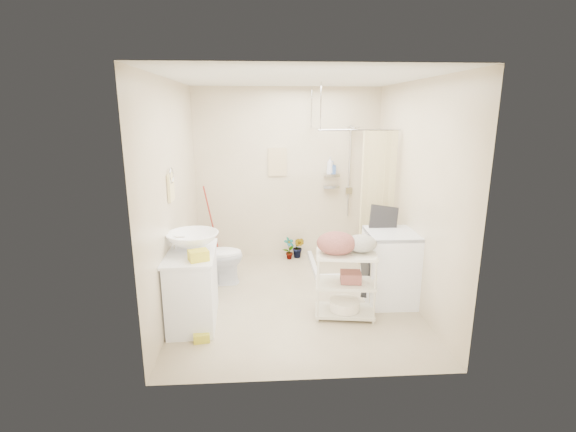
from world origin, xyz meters
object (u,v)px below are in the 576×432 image
object	(u,v)px
vanity	(193,287)
washing_machine	(391,267)
toilet	(214,256)
laundry_rack	(345,279)

from	to	relation	value
vanity	washing_machine	bearing A→B (deg)	6.20
toilet	washing_machine	distance (m)	2.28
vanity	toilet	bearing A→B (deg)	80.81
laundry_rack	vanity	bearing A→B (deg)	-171.96
washing_machine	toilet	bearing A→B (deg)	163.50
vanity	toilet	size ratio (longest dim) A/B	1.20
washing_machine	laundry_rack	size ratio (longest dim) A/B	0.97
toilet	washing_machine	world-z (taller)	washing_machine
toilet	laundry_rack	size ratio (longest dim) A/B	0.85
laundry_rack	toilet	bearing A→B (deg)	154.48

